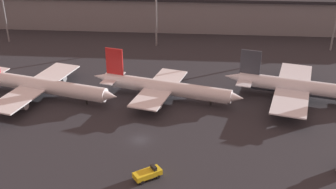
{
  "coord_description": "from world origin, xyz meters",
  "views": [
    {
      "loc": [
        13.19,
        -83.46,
        52.85
      ],
      "look_at": [
        5.58,
        12.55,
        6.0
      ],
      "focal_mm": 45.0,
      "sensor_mm": 36.0,
      "label": 1
    }
  ],
  "objects_px": {
    "airplane_2": "(164,88)",
    "airplane_3": "(297,87)",
    "service_vehicle_0": "(148,174)",
    "airplane_1": "(41,86)"
  },
  "relations": [
    {
      "from": "airplane_2",
      "to": "service_vehicle_0",
      "type": "relative_size",
      "value": 7.15
    },
    {
      "from": "airplane_1",
      "to": "airplane_3",
      "type": "relative_size",
      "value": 1.13
    },
    {
      "from": "service_vehicle_0",
      "to": "airplane_3",
      "type": "bearing_deg",
      "value": 11.31
    },
    {
      "from": "airplane_2",
      "to": "airplane_3",
      "type": "height_order",
      "value": "airplane_2"
    },
    {
      "from": "airplane_2",
      "to": "airplane_3",
      "type": "relative_size",
      "value": 1.06
    },
    {
      "from": "airplane_2",
      "to": "service_vehicle_0",
      "type": "bearing_deg",
      "value": -75.62
    },
    {
      "from": "airplane_1",
      "to": "service_vehicle_0",
      "type": "height_order",
      "value": "airplane_1"
    },
    {
      "from": "airplane_2",
      "to": "airplane_3",
      "type": "distance_m",
      "value": 36.98
    },
    {
      "from": "airplane_2",
      "to": "service_vehicle_0",
      "type": "xyz_separation_m",
      "value": [
        -0.12,
        -36.91,
        -2.07
      ]
    },
    {
      "from": "airplane_2",
      "to": "airplane_3",
      "type": "bearing_deg",
      "value": 18.44
    }
  ]
}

